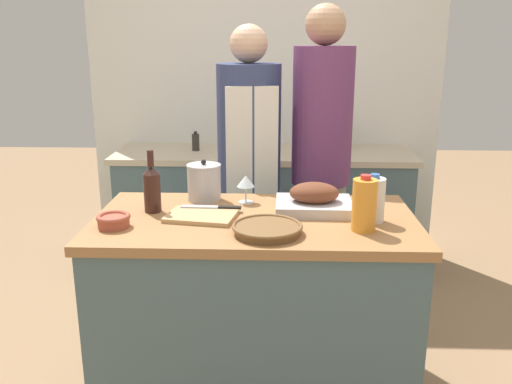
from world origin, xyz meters
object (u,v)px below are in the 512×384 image
object	(u,v)px
wicker_basket	(267,229)
person_cook_guest	(321,157)
person_cook_aproned	(249,168)
milk_jug	(374,200)
condiment_bottle_tall	(196,142)
wine_bottle_green	(152,188)
wine_glass_left	(246,182)
stock_pot	(204,182)
stand_mixer	(335,130)
juice_jug	(364,205)
knife_chef	(213,207)
roasting_pan	(314,200)
mixing_bowl	(113,220)
cutting_board	(201,216)
condiment_bottle_short	(248,138)

from	to	relation	value
wicker_basket	person_cook_guest	bearing A→B (deg)	73.69
person_cook_aproned	milk_jug	bearing A→B (deg)	-63.25
wicker_basket	condiment_bottle_tall	bearing A→B (deg)	106.87
wine_bottle_green	wine_glass_left	bearing A→B (deg)	20.25
stock_pot	milk_jug	world-z (taller)	milk_jug
stand_mixer	juice_jug	bearing A→B (deg)	-92.17
wicker_basket	knife_chef	distance (m)	0.36
roasting_pan	milk_jug	world-z (taller)	milk_jug
roasting_pan	stock_pot	distance (m)	0.52
mixing_bowl	stand_mixer	size ratio (longest dim) A/B	0.38
cutting_board	mixing_bowl	size ratio (longest dim) A/B	2.29
wine_glass_left	knife_chef	xyz separation A→B (m)	(-0.13, -0.14, -0.07)
wicker_basket	milk_jug	world-z (taller)	milk_jug
roasting_pan	juice_jug	xyz separation A→B (m)	(0.18, -0.24, 0.06)
juice_jug	mixing_bowl	bearing A→B (deg)	-179.93
stand_mixer	person_cook_aproned	world-z (taller)	person_cook_aproned
stand_mixer	condiment_bottle_tall	world-z (taller)	stand_mixer
juice_jug	wine_glass_left	world-z (taller)	juice_jug
knife_chef	person_cook_aproned	xyz separation A→B (m)	(0.12, 0.67, 0.01)
wine_bottle_green	condiment_bottle_short	distance (m)	1.57
condiment_bottle_short	person_cook_guest	size ratio (longest dim) A/B	0.09
roasting_pan	condiment_bottle_short	world-z (taller)	condiment_bottle_short
roasting_pan	milk_jug	size ratio (longest dim) A/B	1.66
wine_bottle_green	condiment_bottle_short	bearing A→B (deg)	77.86
wicker_basket	roasting_pan	bearing A→B (deg)	55.90
mixing_bowl	condiment_bottle_tall	world-z (taller)	condiment_bottle_tall
mixing_bowl	person_cook_guest	distance (m)	1.26
cutting_board	milk_jug	bearing A→B (deg)	-0.89
cutting_board	person_cook_guest	bearing A→B (deg)	54.26
milk_jug	condiment_bottle_tall	bearing A→B (deg)	121.27
roasting_pan	milk_jug	xyz separation A→B (m)	(0.23, -0.13, 0.04)
mixing_bowl	knife_chef	size ratio (longest dim) A/B	0.51
condiment_bottle_short	wine_bottle_green	bearing A→B (deg)	-102.14
wine_bottle_green	knife_chef	distance (m)	0.27
milk_jug	wine_glass_left	size ratio (longest dim) A/B	1.56
cutting_board	stock_pot	distance (m)	0.28
stock_pot	wine_bottle_green	xyz separation A→B (m)	(-0.20, -0.18, 0.02)
juice_jug	roasting_pan	bearing A→B (deg)	126.71
knife_chef	stand_mixer	distance (m)	1.65
mixing_bowl	condiment_bottle_tall	bearing A→B (deg)	87.20
knife_chef	juice_jug	bearing A→B (deg)	-19.19
mixing_bowl	wine_bottle_green	xyz separation A→B (m)	(0.11, 0.21, 0.08)
knife_chef	condiment_bottle_short	world-z (taller)	condiment_bottle_short
knife_chef	person_cook_guest	distance (m)	0.86
stock_pot	knife_chef	xyz separation A→B (m)	(0.06, -0.18, -0.06)
roasting_pan	milk_jug	distance (m)	0.27
stand_mixer	person_cook_aproned	xyz separation A→B (m)	(-0.55, -0.83, -0.08)
milk_jug	wine_glass_left	world-z (taller)	milk_jug
knife_chef	person_cook_aproned	distance (m)	0.68
person_cook_guest	roasting_pan	bearing A→B (deg)	-99.39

